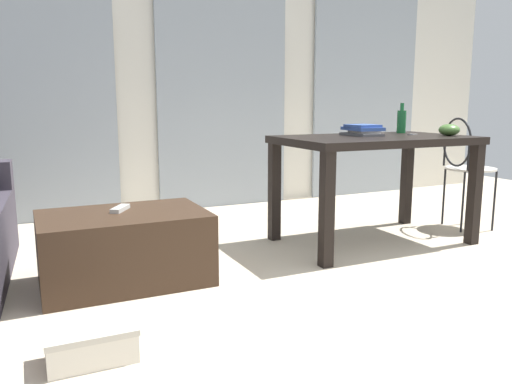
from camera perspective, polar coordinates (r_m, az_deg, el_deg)
ground_plane at (r=3.20m, az=9.37°, el=-7.72°), size 7.75×7.75×0.00m
wall_back at (r=4.85m, az=-4.06°, el=13.54°), size 6.26×0.10×2.53m
curtains at (r=4.77m, az=-3.67°, el=12.13°), size 4.45×0.03×2.29m
coffee_table at (r=2.85m, az=-14.57°, el=-6.05°), size 0.87×0.58×0.38m
craft_table at (r=3.57m, az=13.18°, el=4.46°), size 1.29×0.78×0.74m
wire_chair at (r=4.20m, az=22.33°, el=3.40°), size 0.38×0.40×0.86m
bottle_near at (r=4.00m, az=16.03°, el=7.68°), size 0.07×0.07×0.22m
bowl at (r=3.77m, az=20.89°, el=6.54°), size 0.14×0.14×0.08m
book_stack at (r=3.63m, az=11.88°, el=6.82°), size 0.21×0.30×0.08m
scissors at (r=3.80m, az=17.05°, el=6.21°), size 0.11×0.09×0.00m
tv_remote_primary at (r=2.86m, az=-15.02°, el=-1.81°), size 0.13×0.17×0.02m
shoebox at (r=2.09m, az=-18.03°, el=-15.93°), size 0.33×0.20×0.13m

